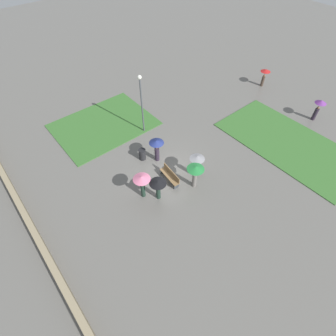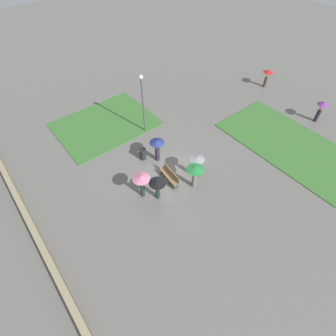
% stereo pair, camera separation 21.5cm
% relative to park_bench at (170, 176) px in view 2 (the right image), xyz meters
% --- Properties ---
extents(ground_plane, '(90.00, 90.00, 0.00)m').
position_rel_park_bench_xyz_m(ground_plane, '(-0.87, 0.47, -0.47)').
color(ground_plane, '#66635E').
extents(lawn_patch_near, '(6.30, 8.10, 0.06)m').
position_rel_park_bench_xyz_m(lawn_patch_near, '(-8.45, -0.46, -0.44)').
color(lawn_patch_near, '#386B2D').
rests_on(lawn_patch_near, ground_plane).
extents(lawn_patch_far, '(10.89, 5.86, 0.06)m').
position_rel_park_bench_xyz_m(lawn_patch_far, '(3.12, 9.83, -0.44)').
color(lawn_patch_far, '#386B2D').
rests_on(lawn_patch_far, ground_plane).
extents(parapet_wall, '(45.00, 0.35, 0.71)m').
position_rel_park_bench_xyz_m(parapet_wall, '(-0.87, -8.95, -0.12)').
color(parapet_wall, gray).
rests_on(parapet_wall, ground_plane).
extents(park_bench, '(1.89, 0.60, 0.90)m').
position_rel_park_bench_xyz_m(park_bench, '(0.00, 0.00, 0.00)').
color(park_bench, brown).
rests_on(park_bench, ground_plane).
extents(lamp_post, '(0.32, 0.32, 5.08)m').
position_rel_park_bench_xyz_m(lamp_post, '(-5.54, 1.75, 2.73)').
color(lamp_post, '#474C51').
rests_on(lamp_post, ground_plane).
extents(trash_bin, '(0.55, 0.55, 0.92)m').
position_rel_park_bench_xyz_m(trash_bin, '(-2.96, -0.27, -0.01)').
color(trash_bin, '#232326').
rests_on(trash_bin, ground_plane).
extents(crowd_person_green, '(1.17, 1.17, 1.94)m').
position_rel_park_bench_xyz_m(crowd_person_green, '(1.44, 0.93, 1.01)').
color(crowd_person_green, slate).
rests_on(crowd_person_green, ground_plane).
extents(crowd_person_black, '(1.11, 1.11, 1.69)m').
position_rel_park_bench_xyz_m(crowd_person_black, '(0.66, -1.58, 0.82)').
color(crowd_person_black, '#1E3328').
rests_on(crowd_person_black, ground_plane).
extents(crowd_person_navy, '(1.08, 1.08, 1.93)m').
position_rel_park_bench_xyz_m(crowd_person_navy, '(-2.17, 0.52, 0.90)').
color(crowd_person_navy, '#2D2333').
rests_on(crowd_person_navy, ground_plane).
extents(crowd_person_grey, '(1.04, 1.04, 1.93)m').
position_rel_park_bench_xyz_m(crowd_person_grey, '(0.81, 1.68, 0.93)').
color(crowd_person_grey, '#1E3328').
rests_on(crowd_person_grey, ground_plane).
extents(crowd_person_pink, '(1.13, 1.13, 1.96)m').
position_rel_park_bench_xyz_m(crowd_person_pink, '(-0.11, -2.27, 1.05)').
color(crowd_person_pink, '#1E3328').
rests_on(crowd_person_pink, ground_plane).
extents(lone_walker_far_path, '(0.98, 0.98, 1.73)m').
position_rel_park_bench_xyz_m(lone_walker_far_path, '(-3.66, 15.40, 0.77)').
color(lone_walker_far_path, '#47382D').
rests_on(lone_walker_far_path, ground_plane).
extents(lone_walker_mid_plaza, '(0.96, 0.96, 1.96)m').
position_rel_park_bench_xyz_m(lone_walker_mid_plaza, '(2.74, 14.25, 0.93)').
color(lone_walker_mid_plaza, '#2D2333').
rests_on(lone_walker_mid_plaza, ground_plane).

